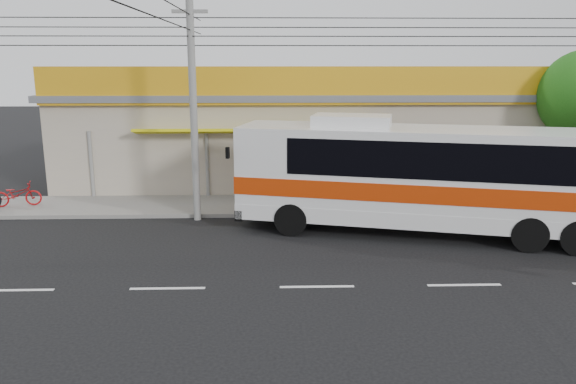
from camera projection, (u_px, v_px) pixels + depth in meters
name	position (u px, v px, depth m)	size (l,w,h in m)	color
ground	(311.00, 255.00, 17.51)	(120.00, 120.00, 0.00)	black
sidewalk	(301.00, 205.00, 23.33)	(30.00, 3.20, 0.15)	slate
lane_markings	(317.00, 287.00, 15.08)	(50.00, 0.12, 0.01)	silver
storefront_building	(295.00, 135.00, 28.22)	(22.60, 9.20, 5.70)	#ADA28B
coach_bus	(437.00, 173.00, 19.18)	(13.58, 6.06, 4.10)	silver
motorbike_red	(17.00, 194.00, 22.76)	(0.65, 1.87, 0.98)	#9B0B0D
utility_pole	(190.00, 30.00, 19.89)	(34.00, 14.00, 8.47)	slate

